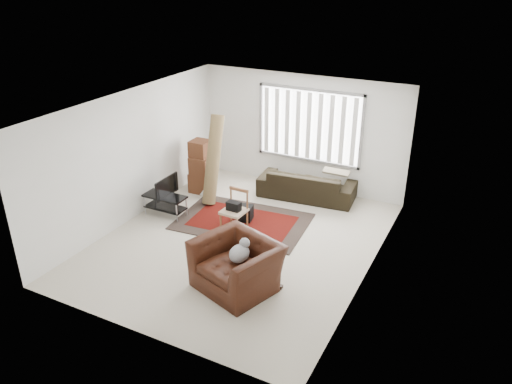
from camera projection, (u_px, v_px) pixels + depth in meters
room at (254, 148)px, 9.40m from camera, size 6.00×6.02×2.71m
persian_rug at (243, 221)px, 10.45m from camera, size 2.81×2.00×0.02m
tv_stand at (165, 201)px, 10.60m from camera, size 0.92×0.42×0.46m
tv at (164, 186)px, 10.45m from camera, size 0.10×0.75×0.43m
subwoofer at (245, 213)px, 10.44m from camera, size 0.36×0.36×0.31m
moving_boxes at (201, 168)px, 11.60m from camera, size 0.52×0.48×1.25m
white_flatpack at (203, 182)px, 11.54m from camera, size 0.54×0.31×0.65m
rolled_rug at (213, 160)px, 10.98m from camera, size 0.30×0.81×1.98m
sofa at (307, 180)px, 11.38m from camera, size 2.27×1.16×0.84m
side_chair at (234, 209)px, 9.95m from camera, size 0.48×0.48×0.85m
armchair at (237, 262)px, 8.18m from camera, size 1.58×1.48×0.96m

